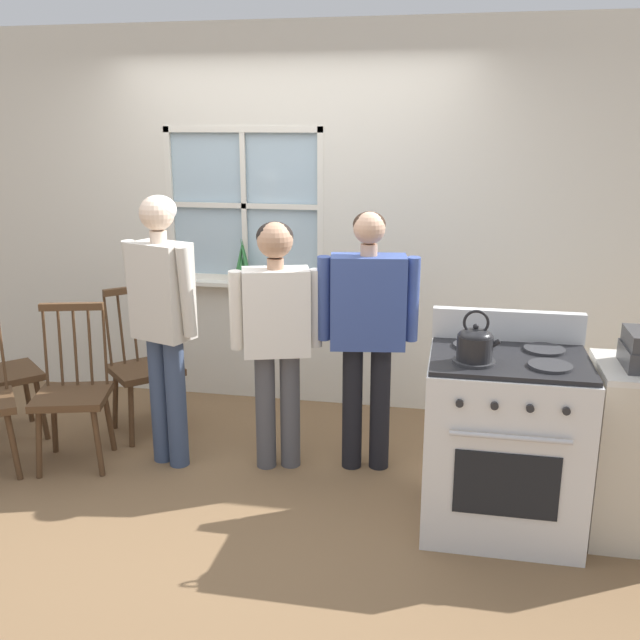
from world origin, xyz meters
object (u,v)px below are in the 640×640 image
(chair_near_stove, at_px, (2,374))
(stove, at_px, (504,441))
(person_teen_center, at_px, (276,323))
(person_elderly_left, at_px, (163,308))
(chair_center_cluster, at_px, (73,395))
(chair_by_window, at_px, (144,368))
(potted_plant, at_px, (243,267))
(kettle, at_px, (475,343))
(person_adult_right, at_px, (368,320))

(chair_near_stove, relative_size, stove, 0.90)
(person_teen_center, relative_size, stove, 1.38)
(chair_near_stove, bearing_deg, person_elderly_left, -144.02)
(chair_center_cluster, distance_m, stove, 2.53)
(chair_by_window, distance_m, person_elderly_left, 0.77)
(person_teen_center, distance_m, potted_plant, 1.13)
(person_teen_center, bearing_deg, potted_plant, 99.93)
(kettle, bearing_deg, chair_by_window, 157.25)
(kettle, height_order, potted_plant, potted_plant)
(person_elderly_left, relative_size, stove, 1.51)
(person_adult_right, bearing_deg, chair_by_window, 161.95)
(chair_center_cluster, height_order, person_adult_right, person_adult_right)
(person_elderly_left, height_order, kettle, person_elderly_left)
(potted_plant, bearing_deg, chair_by_window, -126.68)
(chair_center_cluster, xyz_separation_m, kettle, (2.35, -0.36, 0.58))
(person_adult_right, bearing_deg, chair_center_cluster, -179.66)
(chair_by_window, bearing_deg, potted_plant, 8.68)
(chair_by_window, bearing_deg, chair_center_cluster, -157.20)
(chair_center_cluster, height_order, stove, stove)
(person_adult_right, relative_size, kettle, 6.30)
(chair_center_cluster, xyz_separation_m, chair_near_stove, (-0.64, 0.24, 0.00))
(chair_center_cluster, bearing_deg, person_adult_right, -6.26)
(person_elderly_left, bearing_deg, chair_by_window, 149.18)
(chair_center_cluster, relative_size, person_adult_right, 0.63)
(person_teen_center, distance_m, stove, 1.43)
(chair_near_stove, xyz_separation_m, kettle, (2.99, -0.60, 0.58))
(person_adult_right, bearing_deg, person_teen_center, -179.17)
(chair_near_stove, bearing_deg, person_adult_right, -136.83)
(chair_by_window, height_order, chair_near_stove, same)
(stove, height_order, kettle, kettle)
(person_elderly_left, height_order, person_adult_right, person_elderly_left)
(person_elderly_left, height_order, potted_plant, person_elderly_left)
(chair_center_cluster, bearing_deg, stove, -20.62)
(kettle, bearing_deg, stove, 36.93)
(person_teen_center, bearing_deg, person_elderly_left, 170.35)
(chair_center_cluster, distance_m, person_adult_right, 1.84)
(person_elderly_left, xyz_separation_m, person_adult_right, (1.19, 0.17, -0.05))
(chair_near_stove, xyz_separation_m, person_teen_center, (1.87, -0.05, 0.47))
(chair_by_window, height_order, chair_center_cluster, same)
(person_adult_right, bearing_deg, stove, -42.43)
(chair_by_window, distance_m, kettle, 2.38)
(person_elderly_left, distance_m, person_teen_center, 0.67)
(person_teen_center, bearing_deg, chair_center_cluster, 172.02)
(chair_center_cluster, bearing_deg, person_teen_center, -6.47)
(potted_plant, bearing_deg, chair_center_cluster, -120.92)
(person_elderly_left, distance_m, stove, 2.05)
(stove, bearing_deg, potted_plant, 141.60)
(chair_near_stove, bearing_deg, stove, -146.29)
(person_adult_right, distance_m, kettle, 0.88)
(stove, bearing_deg, person_elderly_left, 170.21)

